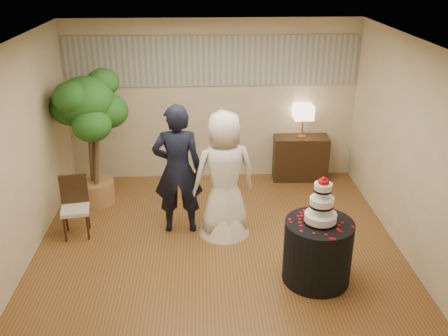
{
  "coord_description": "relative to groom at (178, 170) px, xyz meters",
  "views": [
    {
      "loc": [
        -0.2,
        -5.87,
        3.77
      ],
      "look_at": [
        0.1,
        0.4,
        1.05
      ],
      "focal_mm": 40.0,
      "sensor_mm": 36.0,
      "label": 1
    }
  ],
  "objects": [
    {
      "name": "wedding_cake",
      "position": [
        1.74,
        -1.31,
        0.15
      ],
      "size": [
        0.39,
        0.39,
        0.6
      ],
      "primitive_type": null,
      "color": "white",
      "rests_on": "cake_table"
    },
    {
      "name": "ceiling",
      "position": [
        0.54,
        -0.58,
        1.84
      ],
      "size": [
        5.0,
        5.0,
        0.0
      ],
      "primitive_type": "cube",
      "color": "white",
      "rests_on": "wall_back"
    },
    {
      "name": "table_lamp",
      "position": [
        2.1,
        1.71,
        0.13
      ],
      "size": [
        0.33,
        0.33,
        0.58
      ],
      "primitive_type": null,
      "color": "beige",
      "rests_on": "console"
    },
    {
      "name": "console",
      "position": [
        2.1,
        1.71,
        -0.56
      ],
      "size": [
        0.97,
        0.47,
        0.8
      ],
      "primitive_type": "cube",
      "rotation": [
        0.0,
        0.0,
        -0.05
      ],
      "color": "black",
      "rests_on": "floor"
    },
    {
      "name": "wall_right",
      "position": [
        3.04,
        -0.58,
        0.44
      ],
      "size": [
        0.06,
        5.0,
        2.8
      ],
      "primitive_type": "cube",
      "color": "beige",
      "rests_on": "ground"
    },
    {
      "name": "wall_left",
      "position": [
        -1.96,
        -0.58,
        0.44
      ],
      "size": [
        0.06,
        5.0,
        2.8
      ],
      "primitive_type": "cube",
      "color": "beige",
      "rests_on": "ground"
    },
    {
      "name": "mural_border",
      "position": [
        0.54,
        1.9,
        1.14
      ],
      "size": [
        4.9,
        0.02,
        0.85
      ],
      "primitive_type": "cube",
      "color": "#98988F",
      "rests_on": "wall_back"
    },
    {
      "name": "side_chair",
      "position": [
        -1.47,
        -0.11,
        -0.52
      ],
      "size": [
        0.47,
        0.49,
        0.88
      ],
      "primitive_type": null,
      "rotation": [
        0.0,
        0.0,
        0.17
      ],
      "color": "black",
      "rests_on": "floor"
    },
    {
      "name": "cake_table",
      "position": [
        1.74,
        -1.31,
        -0.55
      ],
      "size": [
        1.02,
        1.02,
        0.81
      ],
      "primitive_type": "cylinder",
      "rotation": [
        0.0,
        0.0,
        -0.27
      ],
      "color": "black",
      "rests_on": "floor"
    },
    {
      "name": "floor",
      "position": [
        0.54,
        -0.58,
        -0.96
      ],
      "size": [
        5.0,
        5.0,
        0.0
      ],
      "primitive_type": "cube",
      "color": "brown",
      "rests_on": "ground"
    },
    {
      "name": "bride",
      "position": [
        0.65,
        -0.11,
        -0.04
      ],
      "size": [
        1.04,
        0.92,
        1.84
      ],
      "primitive_type": "imported",
      "rotation": [
        0.0,
        0.0,
        3.37
      ],
      "color": "white",
      "rests_on": "floor"
    },
    {
      "name": "wall_front",
      "position": [
        0.54,
        -3.08,
        0.44
      ],
      "size": [
        5.0,
        0.06,
        2.8
      ],
      "primitive_type": "cube",
      "color": "beige",
      "rests_on": "ground"
    },
    {
      "name": "wall_back",
      "position": [
        0.54,
        1.92,
        0.44
      ],
      "size": [
        5.0,
        0.06,
        2.8
      ],
      "primitive_type": "cube",
      "color": "beige",
      "rests_on": "ground"
    },
    {
      "name": "groom",
      "position": [
        0.0,
        0.0,
        0.0
      ],
      "size": [
        0.7,
        0.46,
        1.92
      ],
      "primitive_type": "imported",
      "rotation": [
        0.0,
        0.0,
        3.15
      ],
      "color": "black",
      "rests_on": "floor"
    },
    {
      "name": "ficus_tree",
      "position": [
        -1.38,
        0.93,
        0.14
      ],
      "size": [
        1.38,
        1.38,
        2.2
      ],
      "primitive_type": null,
      "rotation": [
        0.0,
        0.0,
        -0.42
      ],
      "color": "#21561B",
      "rests_on": "floor"
    }
  ]
}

